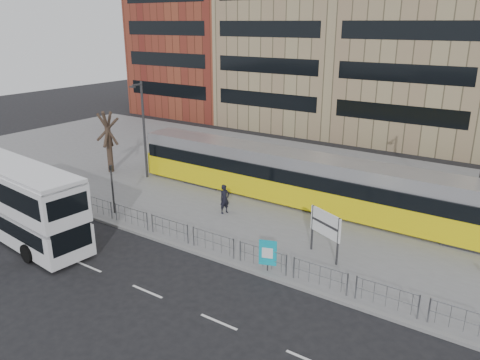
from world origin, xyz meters
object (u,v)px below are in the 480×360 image
Objects in this scene: ad_panel at (268,253)px; traffic_light_west at (112,183)px; double_decker_bus at (16,198)px; tram at (322,183)px; bare_tree at (106,109)px; lamp_post_west at (143,126)px; pedestrian at (225,199)px; station_sign at (325,226)px.

traffic_light_west is at bearing 156.32° from ad_panel.
traffic_light_west is at bearing 75.07° from double_decker_bus.
double_decker_bus is at bearing -132.69° from tram.
traffic_light_west is 9.34m from bare_tree.
pedestrian is at bearing -14.53° from lamp_post_west.
bare_tree is (-12.50, 1.83, 4.13)m from pedestrian.
traffic_light_west is at bearing -61.33° from lamp_post_west.
station_sign reaches higher than ad_panel.
lamp_post_west is at bearing 94.40° from pedestrian.
pedestrian is at bearing -8.31° from bare_tree.
ad_panel is at bearing -19.42° from traffic_light_west.
bare_tree is at bearing 124.73° from traffic_light_west.
lamp_post_west reaches higher than double_decker_bus.
double_decker_bus is 6.83× the size of ad_panel.
tram is 3.89× the size of bare_tree.
ad_panel is (13.53, 4.25, -1.23)m from double_decker_bus.
pedestrian is at bearing 122.08° from ad_panel.
traffic_light_west is 7.35m from lamp_post_west.
traffic_light_west is (-5.74, -3.84, 1.05)m from pedestrian.
station_sign is at bearing -84.84° from pedestrian.
ad_panel is 19.94m from bare_tree.
station_sign is at bearing 40.46° from ad_panel.
station_sign reaches higher than pedestrian.
station_sign is at bearing -10.39° from bare_tree.
double_decker_bus is at bearing 158.39° from pedestrian.
bare_tree is at bearing -171.80° from tram.
lamp_post_west is at bearing -172.10° from tram.
ad_panel is at bearing -19.44° from bare_tree.
double_decker_bus is at bearing -125.73° from traffic_light_west.
tram reaches higher than traffic_light_west.
station_sign is at bearing -63.82° from tram.
pedestrian is 13.29m from bare_tree.
station_sign is 0.34× the size of bare_tree.
station_sign is (2.92, -6.03, 0.05)m from tram.
station_sign is 1.33× the size of pedestrian.
traffic_light_west is (-10.35, -8.02, 0.31)m from tram.
bare_tree reaches higher than traffic_light_west.
pedestrian reaches higher than ad_panel.
lamp_post_west is (-1.50, 11.28, 1.83)m from double_decker_bus.
ad_panel is at bearing 22.90° from double_decker_bus.
bare_tree reaches higher than station_sign.
lamp_post_west reaches higher than tram.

